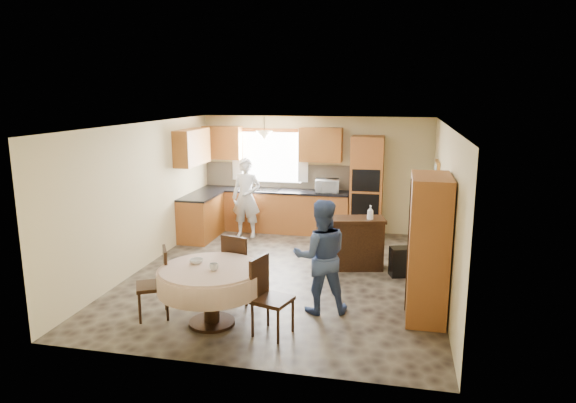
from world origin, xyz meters
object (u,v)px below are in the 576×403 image
at_px(oven_tower, 367,187).
at_px(chair_right, 267,292).
at_px(chair_left, 158,279).
at_px(sideboard, 350,245).
at_px(person_sink, 246,198).
at_px(person_dining, 321,256).
at_px(dining_table, 211,280).
at_px(chair_back, 239,265).
at_px(cupboard, 428,247).

height_order(oven_tower, chair_right, oven_tower).
bearing_deg(chair_right, chair_left, 100.69).
bearing_deg(sideboard, person_sink, 133.50).
xyz_separation_m(chair_left, person_dining, (2.12, 0.64, 0.27)).
height_order(oven_tower, sideboard, oven_tower).
bearing_deg(chair_left, person_sink, 151.04).
distance_m(sideboard, dining_table, 3.03).
bearing_deg(chair_back, chair_right, 141.29).
relative_size(person_sink, person_dining, 1.05).
bearing_deg(dining_table, cupboard, 17.73).
relative_size(oven_tower, sideboard, 1.80).
bearing_deg(oven_tower, chair_back, -111.85).
distance_m(chair_right, person_dining, 1.01).
height_order(chair_left, chair_right, chair_right).
distance_m(oven_tower, person_dining, 4.01).
relative_size(chair_back, person_sink, 0.60).
relative_size(cupboard, chair_back, 1.92).
height_order(chair_back, person_sink, person_sink).
relative_size(cupboard, person_sink, 1.16).
distance_m(dining_table, chair_back, 0.82).
distance_m(cupboard, person_sink, 4.82).
bearing_deg(person_sink, chair_right, -71.46).
bearing_deg(person_sink, chair_left, -91.72).
relative_size(sideboard, chair_right, 1.18).
bearing_deg(cupboard, chair_back, -178.45).
relative_size(sideboard, person_sink, 0.70).
height_order(chair_back, person_dining, person_dining).
bearing_deg(sideboard, cupboard, -67.69).
bearing_deg(cupboard, sideboard, 124.99).
relative_size(chair_right, person_sink, 0.60).
bearing_deg(dining_table, chair_right, -6.97).
distance_m(sideboard, cupboard, 2.17).
relative_size(chair_left, person_dining, 0.60).
relative_size(dining_table, person_sink, 0.82).
bearing_deg(sideboard, chair_left, -145.48).
bearing_deg(person_sink, sideboard, -35.40).
relative_size(dining_table, chair_left, 1.44).
bearing_deg(chair_back, person_sink, -59.78).
height_order(chair_left, person_dining, person_dining).
height_order(oven_tower, person_sink, oven_tower).
relative_size(sideboard, cupboard, 0.61).
relative_size(dining_table, chair_back, 1.36).
xyz_separation_m(chair_left, chair_back, (0.91, 0.73, 0.03)).
bearing_deg(chair_back, cupboard, -163.26).
xyz_separation_m(chair_left, chair_right, (1.57, -0.17, 0.02)).
bearing_deg(person_dining, sideboard, -112.07).
bearing_deg(chair_right, sideboard, 0.97).
bearing_deg(oven_tower, cupboard, -74.37).
bearing_deg(sideboard, chair_back, -141.27).
distance_m(dining_table, chair_right, 0.79).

